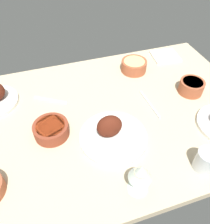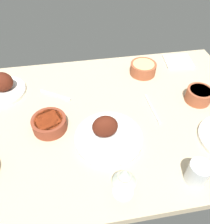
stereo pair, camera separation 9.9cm
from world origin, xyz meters
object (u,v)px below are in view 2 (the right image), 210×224
(bowl_sauce, at_px, (49,123))
(water_tumbler, at_px, (198,173))
(plate_far_side, at_px, (2,87))
(bowl_potatoes, at_px, (143,68))
(wine_glass, at_px, (125,177))
(bowl_soup, at_px, (199,95))
(folded_napkin, at_px, (178,61))
(spoon_loose, at_px, (55,95))
(plate_center_main, at_px, (107,133))
(fork_loose, at_px, (152,109))

(bowl_sauce, height_order, water_tumbler, water_tumbler)
(plate_far_side, bearing_deg, bowl_potatoes, -177.13)
(bowl_potatoes, relative_size, wine_glass, 0.97)
(bowl_soup, xyz_separation_m, bowl_potatoes, (0.19, -0.25, -0.00))
(bowl_sauce, xyz_separation_m, water_tumbler, (-0.50, 0.32, 0.01))
(wine_glass, height_order, folded_napkin, wine_glass)
(plate_far_side, distance_m, bowl_soup, 0.94)
(wine_glass, distance_m, spoon_loose, 0.58)
(spoon_loose, bearing_deg, plate_far_side, 17.15)
(plate_center_main, height_order, water_tumbler, plate_center_main)
(fork_loose, xyz_separation_m, spoon_loose, (0.44, -0.17, 0.00))
(bowl_soup, xyz_separation_m, spoon_loose, (0.66, -0.15, -0.03))
(bowl_sauce, relative_size, spoon_loose, 0.85)
(folded_napkin, bearing_deg, bowl_sauce, 27.56)
(folded_napkin, relative_size, spoon_loose, 0.89)
(plate_center_main, bearing_deg, bowl_soup, -162.00)
(water_tumbler, height_order, spoon_loose, water_tumbler)
(plate_center_main, bearing_deg, spoon_loose, -55.23)
(plate_far_side, distance_m, folded_napkin, 0.96)
(wine_glass, bearing_deg, plate_center_main, -86.98)
(folded_napkin, bearing_deg, bowl_soup, 83.51)
(water_tumbler, relative_size, folded_napkin, 0.58)
(wine_glass, distance_m, folded_napkin, 0.86)
(plate_far_side, distance_m, spoon_loose, 0.26)
(bowl_soup, relative_size, water_tumbler, 1.35)
(bowl_sauce, height_order, spoon_loose, bowl_sauce)
(folded_napkin, bearing_deg, bowl_potatoes, 16.51)
(plate_center_main, height_order, bowl_soup, plate_center_main)
(plate_far_side, bearing_deg, plate_center_main, 141.34)
(plate_far_side, xyz_separation_m, fork_loose, (-0.69, 0.24, -0.03))
(bowl_sauce, height_order, folded_napkin, bowl_sauce)
(plate_center_main, height_order, bowl_sauce, plate_center_main)
(plate_far_side, relative_size, folded_napkin, 1.53)
(plate_center_main, distance_m, spoon_loose, 0.36)
(wine_glass, bearing_deg, plate_far_side, -51.98)
(plate_far_side, height_order, bowl_potatoes, plate_far_side)
(wine_glass, xyz_separation_m, spoon_loose, (0.22, -0.53, -0.10))
(bowl_soup, bearing_deg, bowl_potatoes, -52.15)
(water_tumbler, bearing_deg, spoon_loose, -47.87)
(bowl_potatoes, height_order, spoon_loose, bowl_potatoes)
(folded_napkin, xyz_separation_m, fork_loose, (0.26, 0.35, -0.00))
(bowl_potatoes, distance_m, spoon_loose, 0.48)
(water_tumbler, distance_m, fork_loose, 0.36)
(bowl_potatoes, bearing_deg, folded_napkin, -163.49)
(bowl_soup, relative_size, spoon_loose, 0.70)
(bowl_potatoes, xyz_separation_m, bowl_sauce, (0.49, 0.31, -0.00))
(wine_glass, bearing_deg, spoon_loose, -67.66)
(plate_far_side, bearing_deg, water_tumbler, 140.67)
(folded_napkin, height_order, fork_loose, folded_napkin)
(bowl_soup, bearing_deg, fork_loose, 6.41)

